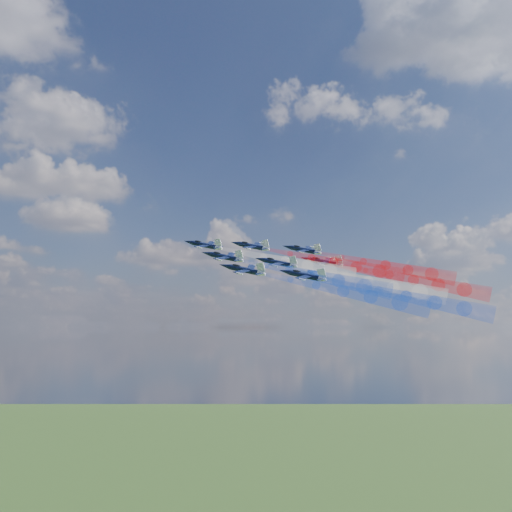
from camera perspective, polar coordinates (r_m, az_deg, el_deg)
jet_lead at (r=154.66m, az=-5.15°, el=1.09°), size 15.25×15.47×8.45m
trail_lead at (r=145.50m, az=2.91°, el=-0.52°), size 26.48×30.28×13.10m
jet_inner_left at (r=141.56m, az=-3.19°, el=-0.08°), size 15.25×15.47×8.45m
trail_inner_left at (r=133.39m, az=5.76°, el=-1.92°), size 26.48×30.28×13.10m
jet_inner_right at (r=156.47m, az=-0.45°, el=1.00°), size 15.25×15.47×8.45m
trail_inner_right at (r=149.10m, az=7.72°, el=-0.60°), size 26.48×30.28×13.10m
jet_outer_left at (r=130.58m, az=-1.19°, el=-1.38°), size 15.25×15.47×8.45m
trail_outer_left at (r=123.44m, az=8.66°, el=-3.45°), size 26.48×30.28×13.10m
jet_center_third at (r=145.00m, az=2.19°, el=-0.67°), size 15.25×15.47×8.45m
trail_center_third at (r=138.92m, az=11.13°, el=-2.47°), size 26.48×30.28×13.10m
jet_outer_right at (r=162.32m, az=4.75°, el=0.62°), size 15.25×15.47×8.45m
trail_outer_right at (r=156.96m, az=12.77°, el=-0.92°), size 26.48×30.28×13.10m
jet_rear_left at (r=133.13m, az=4.86°, el=-1.94°), size 15.25×15.47×8.45m
trail_rear_left at (r=128.37m, az=14.71°, el=-3.92°), size 26.48×30.28×13.10m
jet_rear_right at (r=151.22m, az=6.73°, el=-0.58°), size 15.25×15.47×8.45m
trail_rear_right at (r=146.86m, az=15.40°, el=-2.27°), size 26.48×30.28×13.10m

